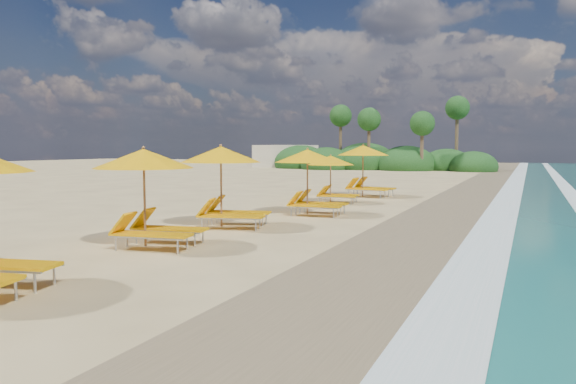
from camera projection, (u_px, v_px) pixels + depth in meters
The scene contains 10 objects.
ground at pixel (288, 233), 15.86m from camera, with size 160.00×160.00×0.00m, color tan.
wet_sand at pixel (426, 242), 14.22m from camera, with size 4.00×160.00×0.01m, color #8A7652.
surf_foam at pixel (538, 249), 13.11m from camera, with size 4.00×160.00×0.01m.
station_2 at pixel (151, 191), 13.49m from camera, with size 3.04×2.91×2.54m.
station_3 at pixel (227, 181), 16.89m from camera, with size 3.25×3.14×2.61m.
station_4 at pixel (312, 177), 19.95m from camera, with size 2.80×2.61×2.50m.
station_5 at pixel (334, 176), 24.23m from camera, with size 2.54×2.39×2.20m.
station_6 at pixel (367, 167), 27.39m from camera, with size 3.16×3.00×2.69m.
treeline at pixel (373, 161), 61.19m from camera, with size 25.80×8.80×9.74m.
beach_building at pixel (286, 156), 68.36m from camera, with size 7.00×5.00×2.80m, color beige.
Camera 1 is at (6.46, -14.31, 2.50)m, focal length 33.57 mm.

